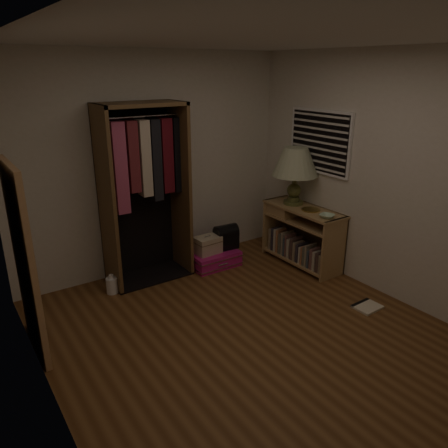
{
  "coord_description": "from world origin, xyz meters",
  "views": [
    {
      "loc": [
        -2.2,
        -2.72,
        2.4
      ],
      "look_at": [
        0.3,
        0.95,
        0.8
      ],
      "focal_mm": 35.0,
      "sensor_mm": 36.0,
      "label": 1
    }
  ],
  "objects_px": {
    "open_wardrobe": "(145,178)",
    "black_bag": "(226,236)",
    "white_jug": "(112,285)",
    "train_case": "(208,245)",
    "floor_mirror": "(25,262)",
    "pink_suitcase": "(213,258)",
    "console_bookshelf": "(299,233)",
    "table_lamp": "(295,163)"
  },
  "relations": [
    {
      "from": "open_wardrobe",
      "to": "black_bag",
      "type": "relative_size",
      "value": 6.46
    },
    {
      "from": "black_bag",
      "to": "white_jug",
      "type": "distance_m",
      "value": 1.56
    },
    {
      "from": "train_case",
      "to": "floor_mirror",
      "type": "bearing_deg",
      "value": -168.11
    },
    {
      "from": "pink_suitcase",
      "to": "train_case",
      "type": "xyz_separation_m",
      "value": [
        -0.08,
        -0.0,
        0.21
      ]
    },
    {
      "from": "pink_suitcase",
      "to": "train_case",
      "type": "height_order",
      "value": "train_case"
    },
    {
      "from": "open_wardrobe",
      "to": "floor_mirror",
      "type": "height_order",
      "value": "open_wardrobe"
    },
    {
      "from": "console_bookshelf",
      "to": "pink_suitcase",
      "type": "height_order",
      "value": "console_bookshelf"
    },
    {
      "from": "white_jug",
      "to": "black_bag",
      "type": "bearing_deg",
      "value": -0.76
    },
    {
      "from": "table_lamp",
      "to": "train_case",
      "type": "bearing_deg",
      "value": 160.33
    },
    {
      "from": "white_jug",
      "to": "open_wardrobe",
      "type": "bearing_deg",
      "value": 17.39
    },
    {
      "from": "train_case",
      "to": "black_bag",
      "type": "distance_m",
      "value": 0.28
    },
    {
      "from": "table_lamp",
      "to": "white_jug",
      "type": "distance_m",
      "value": 2.64
    },
    {
      "from": "console_bookshelf",
      "to": "open_wardrobe",
      "type": "bearing_deg",
      "value": 157.67
    },
    {
      "from": "console_bookshelf",
      "to": "black_bag",
      "type": "relative_size",
      "value": 3.53
    },
    {
      "from": "floor_mirror",
      "to": "black_bag",
      "type": "height_order",
      "value": "floor_mirror"
    },
    {
      "from": "train_case",
      "to": "black_bag",
      "type": "xyz_separation_m",
      "value": [
        0.28,
        0.0,
        0.05
      ]
    },
    {
      "from": "black_bag",
      "to": "table_lamp",
      "type": "bearing_deg",
      "value": -21.67
    },
    {
      "from": "pink_suitcase",
      "to": "white_jug",
      "type": "bearing_deg",
      "value": 179.55
    },
    {
      "from": "console_bookshelf",
      "to": "table_lamp",
      "type": "height_order",
      "value": "table_lamp"
    },
    {
      "from": "black_bag",
      "to": "console_bookshelf",
      "type": "bearing_deg",
      "value": -30.04
    },
    {
      "from": "black_bag",
      "to": "train_case",
      "type": "bearing_deg",
      "value": -174.96
    },
    {
      "from": "white_jug",
      "to": "train_case",
      "type": "bearing_deg",
      "value": -1.07
    },
    {
      "from": "train_case",
      "to": "table_lamp",
      "type": "height_order",
      "value": "table_lamp"
    },
    {
      "from": "train_case",
      "to": "pink_suitcase",
      "type": "bearing_deg",
      "value": -2.37
    },
    {
      "from": "floor_mirror",
      "to": "train_case",
      "type": "height_order",
      "value": "floor_mirror"
    },
    {
      "from": "open_wardrobe",
      "to": "pink_suitcase",
      "type": "xyz_separation_m",
      "value": [
        0.79,
        -0.19,
        -1.12
      ]
    },
    {
      "from": "open_wardrobe",
      "to": "train_case",
      "type": "xyz_separation_m",
      "value": [
        0.71,
        -0.2,
        -0.91
      ]
    },
    {
      "from": "train_case",
      "to": "table_lamp",
      "type": "distance_m",
      "value": 1.49
    },
    {
      "from": "console_bookshelf",
      "to": "open_wardrobe",
      "type": "relative_size",
      "value": 0.55
    },
    {
      "from": "pink_suitcase",
      "to": "table_lamp",
      "type": "relative_size",
      "value": 0.86
    },
    {
      "from": "black_bag",
      "to": "white_jug",
      "type": "relative_size",
      "value": 1.42
    },
    {
      "from": "floor_mirror",
      "to": "pink_suitcase",
      "type": "bearing_deg",
      "value": 14.3
    },
    {
      "from": "console_bookshelf",
      "to": "white_jug",
      "type": "bearing_deg",
      "value": 166.56
    },
    {
      "from": "open_wardrobe",
      "to": "floor_mirror",
      "type": "relative_size",
      "value": 1.21
    },
    {
      "from": "white_jug",
      "to": "floor_mirror",
      "type": "bearing_deg",
      "value": -146.97
    },
    {
      "from": "black_bag",
      "to": "table_lamp",
      "type": "xyz_separation_m",
      "value": [
        0.78,
        -0.38,
        0.93
      ]
    },
    {
      "from": "pink_suitcase",
      "to": "white_jug",
      "type": "relative_size",
      "value": 2.8
    },
    {
      "from": "console_bookshelf",
      "to": "pink_suitcase",
      "type": "bearing_deg",
      "value": 151.42
    },
    {
      "from": "console_bookshelf",
      "to": "table_lamp",
      "type": "bearing_deg",
      "value": 88.27
    },
    {
      "from": "open_wardrobe",
      "to": "pink_suitcase",
      "type": "bearing_deg",
      "value": -13.82
    },
    {
      "from": "open_wardrobe",
      "to": "white_jug",
      "type": "bearing_deg",
      "value": -162.61
    },
    {
      "from": "black_bag",
      "to": "white_jug",
      "type": "bearing_deg",
      "value": -176.36
    }
  ]
}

